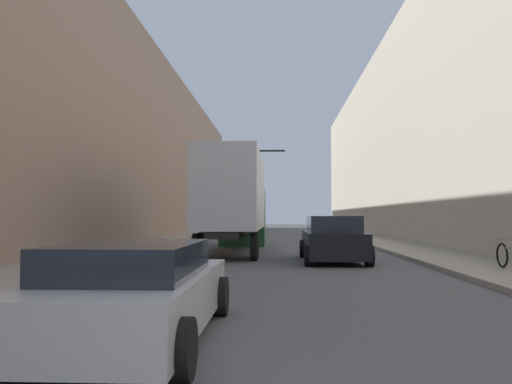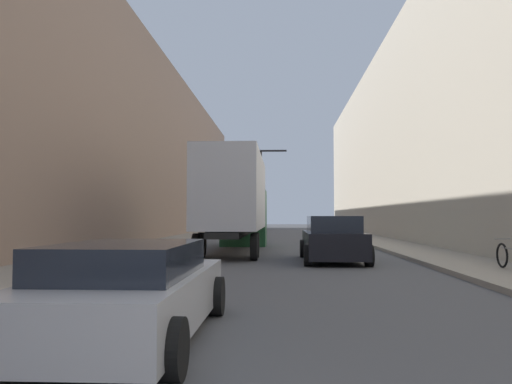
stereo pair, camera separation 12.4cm
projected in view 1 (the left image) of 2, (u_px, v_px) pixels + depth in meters
The scene contains 9 objects.
sidewalk_right at pixel (377, 241), 31.35m from camera, with size 2.77×80.00×0.15m.
sidewalk_left at pixel (172, 241), 31.94m from camera, with size 2.77×80.00×0.15m.
building_right at pixel (446, 127), 31.49m from camera, with size 6.00×80.00×14.51m.
building_left at pixel (106, 140), 32.46m from camera, with size 6.00×80.00×13.26m.
semi_truck at pixel (236, 201), 23.27m from camera, with size 2.46×11.79×4.30m.
sedan_car at pixel (135, 292), 6.67m from camera, with size 2.13×4.60×1.29m.
suv_car at pixel (333, 240), 18.14m from camera, with size 2.25×4.87×1.65m.
traffic_signal_gantry at pixel (223, 176), 35.86m from camera, with size 5.88×0.35×6.64m.
parked_bicycle at pixel (511, 256), 13.92m from camera, with size 0.44×1.82×0.86m.
Camera 1 is at (0.34, -1.77, 1.65)m, focal length 35.00 mm.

